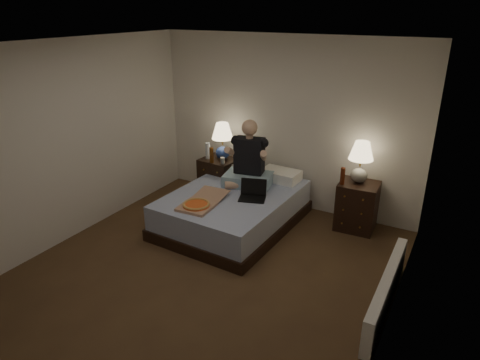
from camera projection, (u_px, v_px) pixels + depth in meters
The scene contains 18 objects.
floor at pixel (202, 275), 4.86m from camera, with size 4.00×4.50×0.00m, color brown.
ceiling at pixel (192, 46), 3.91m from camera, with size 4.00×4.50×0.00m, color white.
wall_back at pixel (285, 124), 6.20m from camera, with size 4.00×2.50×0.00m, color silver.
wall_left at pixel (64, 144), 5.29m from camera, with size 4.50×2.50×0.00m, color silver.
wall_right at pixel (400, 216), 3.48m from camera, with size 4.50×2.50×0.00m, color silver.
bed at pixel (233, 209), 5.90m from camera, with size 1.45×1.94×0.48m, color #5369A7.
nightstand_left at pixel (219, 179), 6.66m from camera, with size 0.51×0.46×0.67m, color black.
nightstand_right at pixel (357, 206), 5.78m from camera, with size 0.51×0.46×0.66m, color black.
lamp_left at pixel (222, 141), 6.44m from camera, with size 0.32×0.32×0.56m, color #274190, non-canonical shape.
lamp_right at pixel (360, 162), 5.60m from camera, with size 0.32×0.32×0.56m, color gray, non-canonical shape.
water_bottle at pixel (208, 151), 6.51m from camera, with size 0.07×0.07×0.25m, color silver.
soda_can at pixel (222, 161), 6.30m from camera, with size 0.07×0.07×0.10m, color #ADAEA9.
beer_bottle_left at pixel (212, 155), 6.34m from camera, with size 0.06×0.06×0.23m, color #582E0C.
beer_bottle_right at pixel (343, 176), 5.59m from camera, with size 0.06×0.06×0.23m, color #541E0C.
person at pixel (248, 153), 5.90m from camera, with size 0.66×0.52×0.93m, color black, non-canonical shape.
laptop at pixel (252, 191), 5.56m from camera, with size 0.34×0.28×0.24m, color black, non-canonical shape.
pizza_box at pixel (196, 205), 5.35m from camera, with size 0.40×0.76×0.08m, color tan, non-canonical shape.
radiator at pixel (386, 291), 4.26m from camera, with size 0.10×1.60×0.40m, color white.
Camera 1 is at (2.37, -3.36, 2.84)m, focal length 32.00 mm.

